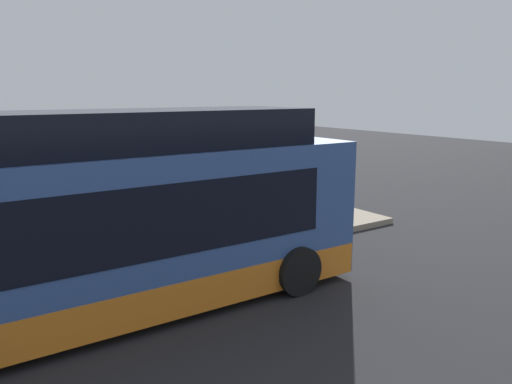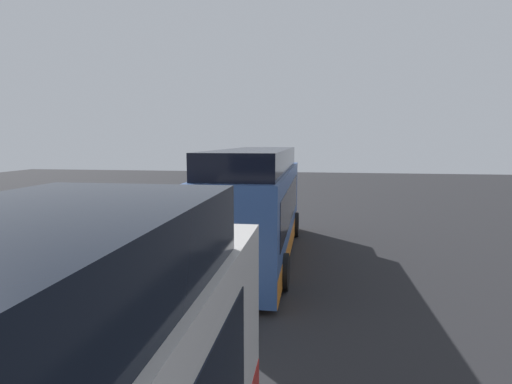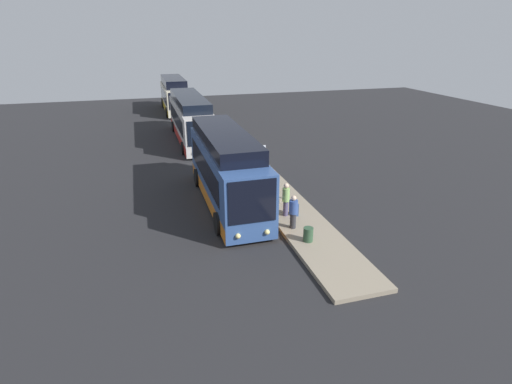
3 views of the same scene
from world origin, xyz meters
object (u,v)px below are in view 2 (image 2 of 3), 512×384
Objects in this scene: passenger_with_bags at (215,212)px; sign_post at (186,213)px; trash_bin at (227,214)px; passenger_waiting at (224,208)px; suitcase at (204,224)px; bus_lead at (257,209)px; passenger_boarding at (206,222)px.

passenger_with_bags is 0.67× the size of sign_post.
trash_bin is (2.79, 0.06, -0.62)m from passenger_with_bags.
suitcase is at bearing 88.44° from passenger_waiting.
passenger_waiting is 0.95× the size of passenger_with_bags.
passenger_waiting is 1.83× the size of suitcase.
passenger_waiting is at bearing -26.87° from suitcase.
passenger_with_bags is at bearing 0.96° from sign_post.
trash_bin is at bearing 23.02° from bus_lead.
passenger_boarding is at bearing -1.56° from sign_post.
suitcase is 4.56m from sign_post.
passenger_boarding is 2.50× the size of trash_bin.
suitcase is at bearing 170.18° from trash_bin.
bus_lead reaches higher than passenger_waiting.
suitcase reaches higher than trash_bin.
passenger_boarding is 3.23m from passenger_waiting.
passenger_with_bags is 2.86m from trash_bin.
bus_lead is 6.33m from trash_bin.
passenger_boarding is 0.93× the size of passenger_with_bags.
trash_bin is at bearing 1.07° from sign_post.
trash_bin is at bearing -148.04° from passenger_boarding.
passenger_boarding reaches higher than suitcase.
passenger_boarding is at bearing 64.58° from bus_lead.
suitcase is (0.11, 0.52, -0.62)m from passenger_with_bags.
bus_lead is 6.35× the size of passenger_boarding.
sign_post reaches higher than suitcase.
passenger_waiting is 5.65m from sign_post.
trash_bin is (7.00, 0.13, -1.34)m from sign_post.
suitcase is at bearing 7.82° from sign_post.
passenger_with_bags is 1.93× the size of suitcase.
suitcase is at bearing 43.66° from bus_lead.
sign_post is at bearing -172.18° from suitcase.
bus_lead is 15.85× the size of trash_bin.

